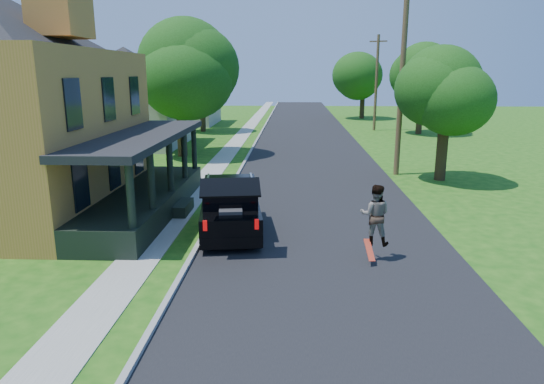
{
  "coord_description": "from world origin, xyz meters",
  "views": [
    {
      "loc": [
        -1.06,
        -12.06,
        5.36
      ],
      "look_at": [
        -1.74,
        3.0,
        1.64
      ],
      "focal_mm": 32.0,
      "sensor_mm": 36.0,
      "label": 1
    }
  ],
  "objects_px": {
    "black_suv": "(230,208)",
    "tree_right_near": "(446,90)",
    "utility_pole_near": "(402,71)",
    "skateboarder": "(375,215)"
  },
  "relations": [
    {
      "from": "tree_right_near",
      "to": "utility_pole_near",
      "type": "distance_m",
      "value": 2.48
    },
    {
      "from": "skateboarder",
      "to": "tree_right_near",
      "type": "relative_size",
      "value": 0.26
    },
    {
      "from": "skateboarder",
      "to": "utility_pole_near",
      "type": "bearing_deg",
      "value": -93.33
    },
    {
      "from": "black_suv",
      "to": "tree_right_near",
      "type": "bearing_deg",
      "value": 35.05
    },
    {
      "from": "utility_pole_near",
      "to": "black_suv",
      "type": "bearing_deg",
      "value": -128.59
    },
    {
      "from": "utility_pole_near",
      "to": "tree_right_near",
      "type": "bearing_deg",
      "value": -34.81
    },
    {
      "from": "skateboarder",
      "to": "black_suv",
      "type": "bearing_deg",
      "value": -15.71
    },
    {
      "from": "black_suv",
      "to": "tree_right_near",
      "type": "relative_size",
      "value": 0.74
    },
    {
      "from": "skateboarder",
      "to": "utility_pole_near",
      "type": "xyz_separation_m",
      "value": [
        3.19,
        12.45,
        4.1
      ]
    },
    {
      "from": "black_suv",
      "to": "skateboarder",
      "type": "relative_size",
      "value": 2.88
    }
  ]
}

